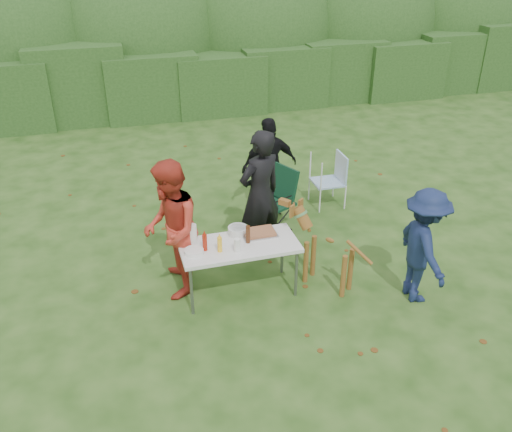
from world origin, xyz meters
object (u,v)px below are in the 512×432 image
object	(u,v)px
camping_chair	(273,200)
mustard_bottle	(220,244)
ketchup_bottle	(205,242)
folding_table	(239,248)
child	(423,246)
beer_bottle	(248,234)
person_black_puffy	(269,166)
paper_towel_roll	(192,234)
dog	(329,251)
lawn_chair	(328,180)
person_red_jacket	(171,230)
person_cook	(260,195)

from	to	relation	value
camping_chair	mustard_bottle	xyz separation A→B (m)	(-1.21, -1.60, 0.34)
ketchup_bottle	folding_table	bearing A→B (deg)	2.65
child	beer_bottle	xyz separation A→B (m)	(-2.06, 0.74, 0.09)
person_black_puffy	child	xyz separation A→B (m)	(1.11, -2.85, -0.04)
folding_table	person_black_puffy	bearing A→B (deg)	63.20
ketchup_bottle	paper_towel_roll	distance (m)	0.24
dog	paper_towel_roll	world-z (taller)	dog
lawn_chair	ketchup_bottle	distance (m)	3.28
paper_towel_roll	beer_bottle	bearing A→B (deg)	-15.30
folding_table	mustard_bottle	bearing A→B (deg)	-159.37
person_red_jacket	person_black_puffy	distance (m)	2.62
person_red_jacket	camping_chair	distance (m)	2.16
person_red_jacket	dog	bearing A→B (deg)	84.54
person_red_jacket	child	distance (m)	3.16
camping_chair	ketchup_bottle	distance (m)	2.07
child	dog	bearing A→B (deg)	65.48
beer_bottle	folding_table	bearing A→B (deg)	-177.43
folding_table	paper_towel_roll	size ratio (longest dim) A/B	5.77
beer_bottle	dog	bearing A→B (deg)	-10.13
child	mustard_bottle	distance (m)	2.53
ketchup_bottle	beer_bottle	bearing A→B (deg)	2.63
person_black_puffy	ketchup_bottle	distance (m)	2.61
child	paper_towel_roll	xyz separation A→B (m)	(-2.74, 0.93, 0.10)
person_cook	camping_chair	xyz separation A→B (m)	(0.40, 0.62, -0.45)
person_red_jacket	camping_chair	world-z (taller)	person_red_jacket
person_black_puffy	mustard_bottle	world-z (taller)	person_black_puffy
folding_table	camping_chair	bearing A→B (deg)	57.92
beer_bottle	paper_towel_roll	world-z (taller)	paper_towel_roll
person_red_jacket	mustard_bottle	distance (m)	0.67
dog	mustard_bottle	size ratio (longest dim) A/B	5.64
person_red_jacket	ketchup_bottle	xyz separation A→B (m)	(0.37, -0.31, -0.07)
mustard_bottle	camping_chair	bearing A→B (deg)	52.91
folding_table	mustard_bottle	world-z (taller)	mustard_bottle
mustard_bottle	dog	bearing A→B (deg)	-3.18
dog	lawn_chair	world-z (taller)	dog
child	beer_bottle	size ratio (longest dim) A/B	6.41
person_black_puffy	beer_bottle	distance (m)	2.31
folding_table	dog	bearing A→B (deg)	-8.86
camping_chair	beer_bottle	distance (m)	1.74
lawn_chair	paper_towel_roll	size ratio (longest dim) A/B	3.54
person_cook	lawn_chair	size ratio (longest dim) A/B	2.07
paper_towel_roll	person_cook	bearing A→B (deg)	31.84
child	mustard_bottle	xyz separation A→B (m)	(-2.45, 0.64, 0.07)
lawn_chair	mustard_bottle	distance (m)	3.20
paper_towel_roll	folding_table	bearing A→B (deg)	-18.85
person_red_jacket	camping_chair	xyz separation A→B (m)	(1.74, 1.21, -0.41)
person_cook	dog	distance (m)	1.29
person_red_jacket	beer_bottle	size ratio (longest dim) A/B	7.64
folding_table	person_red_jacket	size ratio (longest dim) A/B	0.82
child	lawn_chair	bearing A→B (deg)	6.13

